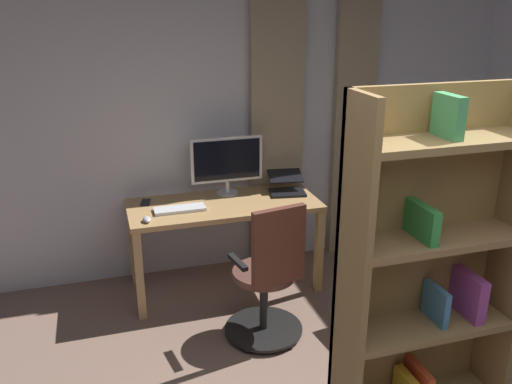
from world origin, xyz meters
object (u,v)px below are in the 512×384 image
computer_keyboard (180,209)px  cell_phone_face_up (146,202)px  office_chair (269,280)px  computer_mouse (147,219)px  bookshelf (425,278)px  desk (224,214)px  piano_keyboard (466,224)px  laptop (286,186)px  computer_monitor (227,161)px

computer_keyboard → cell_phone_face_up: bearing=-46.3°
computer_keyboard → cell_phone_face_up: 0.34m
office_chair → cell_phone_face_up: size_ratio=7.23×
computer_mouse → bookshelf: size_ratio=0.05×
computer_keyboard → bookshelf: bookshelf is taller
desk → piano_keyboard: 1.86m
office_chair → laptop: 1.06m
piano_keyboard → laptop: bearing=-45.7°
office_chair → bookshelf: (-0.48, 1.04, 0.49)m
office_chair → piano_keyboard: bearing=-10.5°
laptop → desk: bearing=18.3°
computer_mouse → piano_keyboard: (-2.30, 0.59, -0.08)m
computer_monitor → laptop: size_ratio=1.68×
desk → cell_phone_face_up: 0.63m
computer_mouse → bookshelf: bookshelf is taller
computer_keyboard → computer_mouse: computer_mouse is taller
computer_keyboard → piano_keyboard: size_ratio=0.30×
cell_phone_face_up → bookshelf: bearing=132.8°
cell_phone_face_up → bookshelf: size_ratio=0.08×
computer_monitor → computer_mouse: size_ratio=6.00×
desk → computer_keyboard: bearing=10.6°
desk → computer_monitor: 0.44m
office_chair → cell_phone_face_up: 1.25m
office_chair → bookshelf: bookshelf is taller
piano_keyboard → bookshelf: bearing=37.3°
desk → laptop: bearing=-170.8°
office_chair → desk: bearing=87.6°
laptop → computer_mouse: size_ratio=3.58×
desk → office_chair: (-0.12, 0.81, -0.19)m
laptop → bookshelf: (-0.03, 1.94, 0.15)m
computer_monitor → laptop: 0.54m
cell_phone_face_up → computer_keyboard: bearing=146.0°
computer_monitor → piano_keyboard: bearing=147.4°
computer_keyboard → bookshelf: size_ratio=0.20×
bookshelf → computer_mouse: bearing=-53.1°
computer_mouse → computer_keyboard: bearing=-150.6°
computer_keyboard → bookshelf: bearing=118.3°
desk → bookshelf: bookshelf is taller
office_chair → piano_keyboard: (-1.56, 0.00, 0.22)m
bookshelf → piano_keyboard: (-1.08, -1.04, -0.26)m
office_chair → piano_keyboard: size_ratio=0.79×
computer_keyboard → piano_keyboard: computer_keyboard is taller
desk → office_chair: bearing=98.1°
desk → computer_mouse: computer_mouse is taller
desk → computer_keyboard: computer_keyboard is taller
bookshelf → office_chair: bearing=-65.1°
computer_monitor → laptop: computer_monitor is taller
office_chair → bookshelf: bearing=-75.6°
office_chair → computer_monitor: size_ratio=1.74×
bookshelf → piano_keyboard: 1.52m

